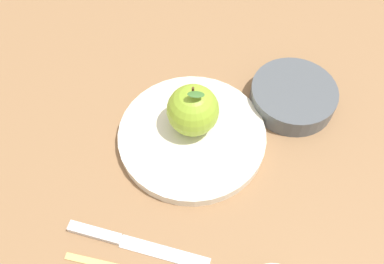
# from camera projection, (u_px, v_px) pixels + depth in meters

# --- Properties ---
(ground_plane) EXTENTS (2.40, 2.40, 0.00)m
(ground_plane) POSITION_uv_depth(u_px,v_px,m) (177.00, 152.00, 0.63)
(ground_plane) COLOR olive
(dinner_plate) EXTENTS (0.23, 0.23, 0.02)m
(dinner_plate) POSITION_uv_depth(u_px,v_px,m) (192.00, 135.00, 0.63)
(dinner_plate) COLOR silver
(dinner_plate) RESTS_ON ground_plane
(apple) EXTENTS (0.08, 0.08, 0.09)m
(apple) POSITION_uv_depth(u_px,v_px,m) (193.00, 110.00, 0.60)
(apple) COLOR #8CB22D
(apple) RESTS_ON dinner_plate
(side_bowl) EXTENTS (0.14, 0.14, 0.03)m
(side_bowl) POSITION_uv_depth(u_px,v_px,m) (293.00, 95.00, 0.66)
(side_bowl) COLOR #4C5156
(side_bowl) RESTS_ON ground_plane
(knife) EXTENTS (0.14, 0.16, 0.01)m
(knife) POSITION_uv_depth(u_px,v_px,m) (125.00, 241.00, 0.55)
(knife) COLOR silver
(knife) RESTS_ON ground_plane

